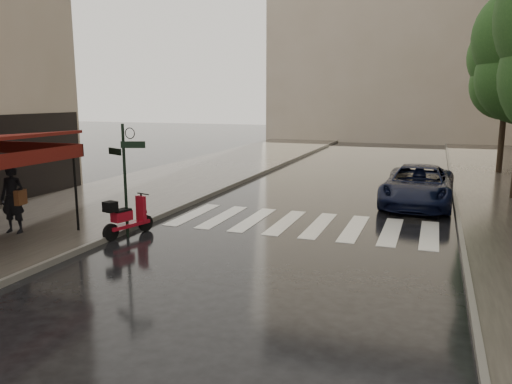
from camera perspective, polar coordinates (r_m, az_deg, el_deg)
The scene contains 11 objects.
ground at distance 11.29m, azimuth -17.94°, elevation -9.33°, with size 120.00×120.00×0.00m, color black.
sidewalk_near at distance 23.47m, azimuth -8.82°, elevation 1.47°, with size 6.00×60.00×0.12m, color #38332D.
curb_near at distance 22.18m, azimuth -1.88°, elevation 1.10°, with size 0.12×60.00×0.16m, color #595651.
curb_far at distance 20.66m, azimuth 21.71°, elevation -0.37°, with size 0.12×60.00×0.16m, color #595651.
crosswalk at distance 15.25m, azimuth 5.28°, elevation -3.63°, with size 7.85×3.20×0.01m.
signpost at distance 13.90m, azimuth -14.76°, elevation 2.34°, with size 1.17×0.29×3.10m.
backdrop_building at distance 46.88m, azimuth 15.97°, elevation 17.93°, with size 22.00×6.00×20.00m, color gray.
tree_far at distance 27.54m, azimuth 26.89°, elevation 13.08°, with size 3.80×3.80×8.16m.
pedestrian_with_umbrella at distance 14.98m, azimuth -26.29°, elevation 2.17°, with size 1.28×1.30×2.59m.
scooter at distance 14.17m, azimuth -14.57°, elevation -2.90°, with size 0.73×1.66×1.12m.
parked_car at distance 18.67m, azimuth 18.03°, elevation 0.72°, with size 2.34×5.08×1.41m, color black.
Camera 1 is at (6.64, -8.32, 3.76)m, focal length 35.00 mm.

